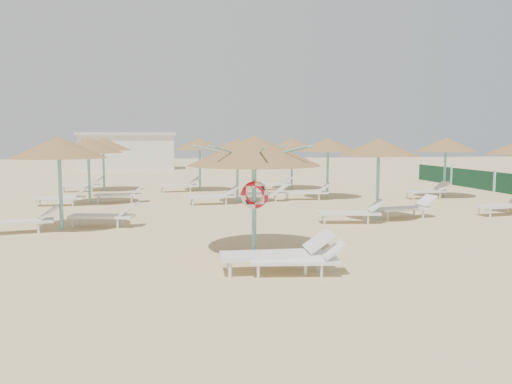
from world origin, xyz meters
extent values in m
plane|color=#CCB77C|center=(0.00, 0.00, 0.00)|extent=(120.00, 120.00, 0.00)
cylinder|color=#6AB8B7|center=(-0.11, 0.37, 1.13)|extent=(0.11, 0.11, 2.27)
cone|color=olive|center=(-0.11, 0.37, 2.37)|extent=(3.02, 3.02, 0.68)
cylinder|color=#6AB8B7|center=(-0.11, 0.37, 2.12)|extent=(0.20, 0.20, 0.12)
cylinder|color=#6AB8B7|center=(0.59, 0.37, 2.32)|extent=(1.37, 0.04, 0.35)
cylinder|color=#6AB8B7|center=(0.38, 0.86, 2.32)|extent=(1.00, 1.00, 0.35)
cylinder|color=#6AB8B7|center=(-0.11, 1.07, 2.32)|extent=(0.04, 1.37, 0.35)
cylinder|color=#6AB8B7|center=(-0.60, 0.86, 2.32)|extent=(1.00, 1.00, 0.35)
cylinder|color=#6AB8B7|center=(-0.81, 0.37, 2.32)|extent=(1.37, 0.04, 0.35)
cylinder|color=#6AB8B7|center=(-0.60, -0.12, 2.32)|extent=(1.00, 1.00, 0.35)
cylinder|color=#6AB8B7|center=(-0.11, -0.32, 2.32)|extent=(0.04, 1.37, 0.35)
cylinder|color=#6AB8B7|center=(0.38, -0.12, 2.32)|extent=(1.00, 1.00, 0.35)
torus|color=red|center=(-0.11, 0.27, 1.37)|extent=(0.63, 0.15, 0.63)
cylinder|color=white|center=(-0.88, -1.57, 0.15)|extent=(0.07, 0.07, 0.30)
cylinder|color=white|center=(-0.86, -1.02, 0.15)|extent=(0.07, 0.07, 0.30)
cylinder|color=white|center=(0.59, -1.61, 0.15)|extent=(0.07, 0.07, 0.30)
cylinder|color=white|center=(0.60, -1.06, 0.15)|extent=(0.07, 0.07, 0.30)
cube|color=white|center=(0.00, -1.32, 0.35)|extent=(2.08, 0.73, 0.09)
cube|color=white|center=(0.92, -1.34, 0.61)|extent=(0.54, 0.67, 0.40)
cylinder|color=white|center=(-0.36, -1.70, 0.12)|extent=(0.05, 0.05, 0.25)
cylinder|color=white|center=(-0.30, -1.26, 0.12)|extent=(0.05, 0.05, 0.25)
cylinder|color=white|center=(0.84, -1.86, 0.12)|extent=(0.05, 0.05, 0.25)
cylinder|color=white|center=(0.89, -1.41, 0.12)|extent=(0.05, 0.05, 0.25)
cube|color=white|center=(0.38, -1.57, 0.29)|extent=(1.75, 0.77, 0.07)
cube|color=white|center=(1.13, -1.67, 0.50)|extent=(0.50, 0.59, 0.32)
cylinder|color=#6AB8B7|center=(-5.18, 4.31, 1.15)|extent=(0.11, 0.11, 2.30)
cone|color=olive|center=(-5.18, 4.31, 2.39)|extent=(2.73, 2.73, 0.61)
cylinder|color=#6AB8B7|center=(-5.18, 4.31, 2.15)|extent=(0.20, 0.20, 0.12)
cylinder|color=white|center=(-5.69, 3.78, 0.14)|extent=(0.06, 0.06, 0.28)
cylinder|color=white|center=(-5.79, 4.27, 0.14)|extent=(0.06, 0.06, 0.28)
cube|color=white|center=(-6.28, 3.91, 0.32)|extent=(1.99, 1.00, 0.08)
cube|color=white|center=(-5.45, 4.08, 0.56)|extent=(0.60, 0.69, 0.36)
cylinder|color=white|center=(-4.91, 4.53, 0.14)|extent=(0.06, 0.06, 0.28)
cylinder|color=white|center=(-4.81, 5.02, 0.14)|extent=(0.06, 0.06, 0.28)
cylinder|color=white|center=(-3.59, 4.25, 0.14)|extent=(0.06, 0.06, 0.28)
cylinder|color=white|center=(-3.49, 4.74, 0.14)|extent=(0.06, 0.06, 0.28)
cube|color=white|center=(-4.08, 4.61, 0.32)|extent=(1.99, 1.00, 0.08)
cube|color=white|center=(-3.25, 4.43, 0.56)|extent=(0.60, 0.69, 0.36)
cylinder|color=#6AB8B7|center=(-5.35, 10.25, 1.15)|extent=(0.11, 0.11, 2.30)
cone|color=olive|center=(-5.35, 10.25, 2.39)|extent=(2.74, 2.74, 0.62)
cylinder|color=#6AB8B7|center=(-5.35, 10.25, 2.15)|extent=(0.20, 0.20, 0.12)
cylinder|color=white|center=(-7.25, 9.60, 0.14)|extent=(0.06, 0.06, 0.28)
cylinder|color=white|center=(-7.25, 10.10, 0.14)|extent=(0.06, 0.06, 0.28)
cylinder|color=white|center=(-5.90, 9.59, 0.14)|extent=(0.06, 0.06, 0.28)
cylinder|color=white|center=(-5.90, 10.09, 0.14)|extent=(0.06, 0.06, 0.28)
cube|color=white|center=(-6.45, 9.85, 0.32)|extent=(1.90, 0.63, 0.08)
cube|color=white|center=(-5.60, 9.84, 0.56)|extent=(0.49, 0.60, 0.36)
cylinder|color=white|center=(-5.05, 10.29, 0.14)|extent=(0.06, 0.06, 0.28)
cylinder|color=white|center=(-5.05, 10.79, 0.14)|extent=(0.06, 0.06, 0.28)
cylinder|color=white|center=(-3.70, 10.30, 0.14)|extent=(0.06, 0.06, 0.28)
cylinder|color=white|center=(-3.70, 10.80, 0.14)|extent=(0.06, 0.06, 0.28)
cube|color=white|center=(-4.25, 10.55, 0.32)|extent=(1.90, 0.63, 0.08)
cube|color=white|center=(-3.40, 10.55, 0.56)|extent=(0.49, 0.60, 0.36)
cylinder|color=#6AB8B7|center=(-5.53, 15.72, 1.15)|extent=(0.11, 0.11, 2.30)
cone|color=olive|center=(-5.53, 15.72, 2.40)|extent=(2.86, 2.86, 0.64)
cylinder|color=#6AB8B7|center=(-5.53, 15.72, 2.15)|extent=(0.20, 0.20, 0.12)
cylinder|color=white|center=(-7.39, 14.97, 0.14)|extent=(0.06, 0.06, 0.28)
cylinder|color=white|center=(-7.46, 15.46, 0.14)|extent=(0.06, 0.06, 0.28)
cylinder|color=white|center=(-6.05, 15.14, 0.14)|extent=(0.06, 0.06, 0.28)
cylinder|color=white|center=(-6.12, 15.63, 0.14)|extent=(0.06, 0.06, 0.28)
cube|color=white|center=(-6.63, 15.32, 0.32)|extent=(1.96, 0.85, 0.08)
cube|color=white|center=(-5.79, 15.42, 0.56)|extent=(0.56, 0.66, 0.36)
cylinder|color=#6AB8B7|center=(0.65, 9.70, 1.15)|extent=(0.11, 0.11, 2.30)
cone|color=olive|center=(0.65, 9.70, 2.38)|extent=(2.42, 2.42, 0.54)
cylinder|color=#6AB8B7|center=(0.65, 9.70, 2.15)|extent=(0.20, 0.20, 0.12)
cylinder|color=white|center=(-1.23, 8.99, 0.14)|extent=(0.06, 0.06, 0.28)
cylinder|color=white|center=(-1.27, 9.49, 0.14)|extent=(0.06, 0.06, 0.28)
cylinder|color=white|center=(0.12, 9.10, 0.14)|extent=(0.06, 0.06, 0.28)
cylinder|color=white|center=(0.08, 9.60, 0.14)|extent=(0.06, 0.06, 0.28)
cube|color=white|center=(-0.45, 9.30, 0.32)|extent=(1.95, 0.78, 0.08)
cube|color=white|center=(0.40, 9.38, 0.56)|extent=(0.53, 0.64, 0.36)
cylinder|color=white|center=(0.93, 9.82, 0.14)|extent=(0.06, 0.06, 0.28)
cylinder|color=white|center=(0.97, 10.32, 0.14)|extent=(0.06, 0.06, 0.28)
cylinder|color=white|center=(2.28, 9.71, 0.14)|extent=(0.06, 0.06, 0.28)
cylinder|color=white|center=(2.32, 10.21, 0.14)|extent=(0.06, 0.06, 0.28)
cube|color=white|center=(1.75, 10.00, 0.32)|extent=(1.95, 0.78, 0.08)
cube|color=white|center=(2.60, 9.93, 0.56)|extent=(0.53, 0.64, 0.36)
cylinder|color=#6AB8B7|center=(-0.65, 14.88, 1.15)|extent=(0.11, 0.11, 2.30)
cone|color=olive|center=(-0.65, 14.88, 2.39)|extent=(2.65, 2.65, 0.60)
cylinder|color=#6AB8B7|center=(-0.65, 14.88, 2.15)|extent=(0.20, 0.20, 0.12)
cylinder|color=white|center=(-2.49, 14.10, 0.14)|extent=(0.06, 0.06, 0.28)
cylinder|color=white|center=(-2.58, 14.59, 0.14)|extent=(0.06, 0.06, 0.28)
cylinder|color=white|center=(-1.17, 14.33, 0.14)|extent=(0.06, 0.06, 0.28)
cylinder|color=white|center=(-1.25, 14.82, 0.14)|extent=(0.06, 0.06, 0.28)
cube|color=white|center=(-1.75, 14.48, 0.32)|extent=(1.98, 0.94, 0.08)
cube|color=white|center=(-0.91, 14.63, 0.56)|extent=(0.58, 0.68, 0.36)
cylinder|color=#6AB8B7|center=(4.58, 4.46, 1.15)|extent=(0.11, 0.11, 2.30)
cone|color=olive|center=(4.58, 4.46, 2.39)|extent=(2.52, 2.52, 0.57)
cylinder|color=#6AB8B7|center=(4.58, 4.46, 2.15)|extent=(0.20, 0.20, 0.12)
cylinder|color=white|center=(2.66, 3.93, 0.14)|extent=(0.06, 0.06, 0.28)
cylinder|color=white|center=(2.73, 4.42, 0.14)|extent=(0.06, 0.06, 0.28)
cylinder|color=white|center=(3.99, 3.73, 0.14)|extent=(0.06, 0.06, 0.28)
cylinder|color=white|center=(4.07, 4.22, 0.14)|extent=(0.06, 0.06, 0.28)
cube|color=white|center=(3.48, 4.06, 0.32)|extent=(1.97, 0.90, 0.08)
cube|color=white|center=(4.32, 3.93, 0.56)|extent=(0.57, 0.67, 0.36)
cylinder|color=white|center=(4.93, 4.39, 0.14)|extent=(0.06, 0.06, 0.28)
cylinder|color=white|center=(4.86, 4.88, 0.14)|extent=(0.06, 0.06, 0.28)
cylinder|color=white|center=(6.27, 4.59, 0.14)|extent=(0.06, 0.06, 0.28)
cylinder|color=white|center=(6.19, 5.09, 0.14)|extent=(0.06, 0.06, 0.28)
cube|color=white|center=(5.68, 4.76, 0.32)|extent=(1.97, 0.90, 0.08)
cube|color=white|center=(6.52, 4.88, 0.56)|extent=(0.57, 0.67, 0.36)
cylinder|color=#6AB8B7|center=(4.82, 10.63, 1.15)|extent=(0.11, 0.11, 2.30)
cone|color=olive|center=(4.82, 10.63, 2.39)|extent=(2.66, 2.66, 0.60)
cylinder|color=#6AB8B7|center=(4.82, 10.63, 2.15)|extent=(0.20, 0.20, 0.12)
cylinder|color=white|center=(2.89, 10.10, 0.14)|extent=(0.06, 0.06, 0.28)
cylinder|color=white|center=(2.96, 10.60, 0.14)|extent=(0.06, 0.06, 0.28)
cylinder|color=white|center=(4.22, 9.90, 0.14)|extent=(0.06, 0.06, 0.28)
cylinder|color=white|center=(4.30, 10.40, 0.14)|extent=(0.06, 0.06, 0.28)
cube|color=white|center=(3.72, 10.23, 0.32)|extent=(1.97, 0.90, 0.08)
cube|color=white|center=(4.56, 10.10, 0.56)|extent=(0.57, 0.67, 0.36)
cylinder|color=#6AB8B7|center=(4.21, 15.01, 1.15)|extent=(0.11, 0.11, 2.30)
cone|color=olive|center=(4.21, 15.01, 2.40)|extent=(2.86, 2.86, 0.64)
cylinder|color=#6AB8B7|center=(4.21, 15.01, 2.15)|extent=(0.20, 0.20, 0.12)
cylinder|color=white|center=(2.27, 14.54, 0.14)|extent=(0.06, 0.06, 0.28)
cylinder|color=white|center=(2.38, 15.02, 0.14)|extent=(0.06, 0.06, 0.28)
cylinder|color=white|center=(3.60, 14.26, 0.14)|extent=(0.06, 0.06, 0.28)
cylinder|color=white|center=(3.70, 14.74, 0.14)|extent=(0.06, 0.06, 0.28)
cube|color=white|center=(3.11, 14.61, 0.32)|extent=(1.99, 1.00, 0.08)
cube|color=white|center=(3.94, 14.44, 0.56)|extent=(0.60, 0.69, 0.36)
cylinder|color=white|center=(8.59, 4.40, 0.14)|extent=(0.06, 0.06, 0.28)
cylinder|color=white|center=(8.49, 4.89, 0.14)|extent=(0.06, 0.06, 0.28)
cylinder|color=white|center=(9.81, 5.17, 0.14)|extent=(0.06, 0.06, 0.28)
cube|color=white|center=(9.32, 4.81, 0.32)|extent=(1.99, 1.00, 0.08)
cylinder|color=#6AB8B7|center=(10.21, 10.19, 1.15)|extent=(0.11, 0.11, 2.30)
cone|color=olive|center=(10.21, 10.19, 2.40)|extent=(2.82, 2.82, 0.63)
cylinder|color=#6AB8B7|center=(10.21, 10.19, 2.15)|extent=(0.20, 0.20, 0.12)
cylinder|color=white|center=(8.35, 9.44, 0.14)|extent=(0.06, 0.06, 0.28)
cylinder|color=white|center=(8.28, 9.93, 0.14)|extent=(0.06, 0.06, 0.28)
cylinder|color=white|center=(9.69, 9.61, 0.14)|extent=(0.06, 0.06, 0.28)
cylinder|color=white|center=(9.62, 10.11, 0.14)|extent=(0.06, 0.06, 0.28)
cube|color=white|center=(9.11, 9.79, 0.32)|extent=(1.96, 0.86, 0.08)
cube|color=white|center=(9.95, 9.90, 0.56)|extent=(0.56, 0.66, 0.36)
cube|color=silver|center=(-6.00, 35.00, 1.50)|extent=(8.00, 4.00, 3.00)
cube|color=beige|center=(-6.00, 35.00, 3.12)|extent=(8.40, 4.40, 0.25)
cube|color=#184932|center=(14.00, 14.00, 0.50)|extent=(0.08, 3.80, 1.00)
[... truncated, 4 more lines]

